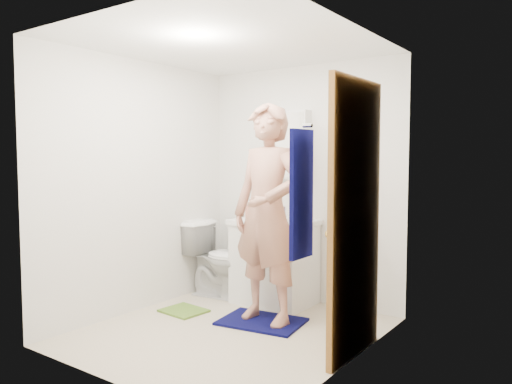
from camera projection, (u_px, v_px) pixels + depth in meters
floor at (230, 333)px, 4.23m from camera, size 2.20×2.40×0.02m
ceiling at (228, 43)px, 4.06m from camera, size 2.20×2.40×0.02m
wall_back at (303, 184)px, 5.13m from camera, size 2.20×0.02×2.40m
wall_front at (110, 201)px, 3.16m from camera, size 2.20×0.02×2.40m
wall_left at (139, 186)px, 4.79m from camera, size 0.02×2.40×2.40m
wall_right at (352, 197)px, 3.50m from camera, size 0.02×2.40×2.40m
vanity_cabinet at (274, 264)px, 5.03m from camera, size 0.75×0.55×0.80m
countertop at (275, 222)px, 5.00m from camera, size 0.79×0.59×0.05m
sink_basin at (275, 221)px, 5.00m from camera, size 0.40×0.40×0.03m
faucet at (284, 212)px, 5.14m from camera, size 0.03×0.03×0.12m
medicine_cabinet at (287, 145)px, 5.13m from camera, size 0.50×0.12×0.70m
mirror_panel at (284, 145)px, 5.08m from camera, size 0.46×0.01×0.66m
door at (355, 219)px, 3.66m from camera, size 0.05×0.80×2.05m
door_knob at (330, 234)px, 3.43m from camera, size 0.07×0.07×0.07m
towel at (301, 194)px, 3.08m from camera, size 0.03×0.24×0.80m
towel_hook at (308, 126)px, 3.03m from camera, size 0.06×0.02×0.02m
toilet at (223, 259)px, 5.28m from camera, size 0.83×0.53×0.80m
bath_mat at (262, 322)px, 4.45m from camera, size 0.79×0.62×0.02m
green_rug at (184, 311)px, 4.77m from camera, size 0.43×0.37×0.02m
soap_dispenser at (250, 209)px, 5.13m from camera, size 0.11×0.12×0.19m
toothbrush_cup at (296, 215)px, 4.99m from camera, size 0.15×0.15×0.10m
man at (268, 213)px, 4.38m from camera, size 0.73×0.50×1.93m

